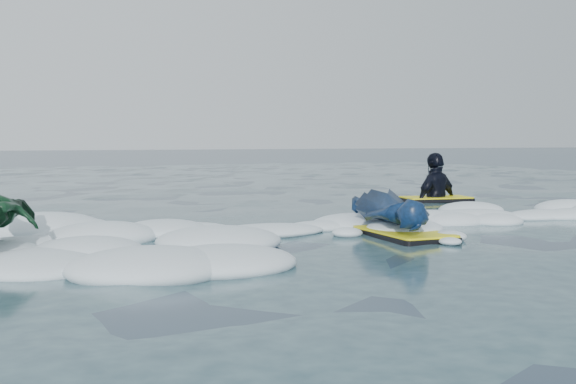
{
  "coord_description": "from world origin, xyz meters",
  "views": [
    {
      "loc": [
        -1.73,
        -5.77,
        1.02
      ],
      "look_at": [
        1.25,
        1.6,
        0.43
      ],
      "focal_mm": 45.0,
      "sensor_mm": 36.0,
      "label": 1
    }
  ],
  "objects": [
    {
      "name": "ground",
      "position": [
        0.0,
        0.0,
        0.0
      ],
      "size": [
        120.0,
        120.0,
        0.0
      ],
      "primitive_type": "plane",
      "color": "#162835",
      "rests_on": "ground"
    },
    {
      "name": "foam_band",
      "position": [
        0.0,
        1.03,
        0.0
      ],
      "size": [
        12.0,
        3.1,
        0.3
      ],
      "primitive_type": null,
      "color": "white",
      "rests_on": "ground"
    },
    {
      "name": "prone_woman_unit",
      "position": [
        2.09,
        0.76,
        0.23
      ],
      "size": [
        1.03,
        1.84,
        0.46
      ],
      "rotation": [
        0.0,
        0.0,
        1.57
      ],
      "color": "black",
      "rests_on": "ground"
    },
    {
      "name": "prone_child_unit",
      "position": [
        -1.72,
        0.85,
        0.27
      ],
      "size": [
        0.91,
        1.46,
        0.53
      ],
      "rotation": [
        0.0,
        0.0,
        1.53
      ],
      "color": "black",
      "rests_on": "ground"
    },
    {
      "name": "waiting_rider_unit",
      "position": [
        4.82,
        4.08,
        -0.02
      ],
      "size": [
        1.16,
        0.73,
        1.65
      ],
      "rotation": [
        0.0,
        0.0,
        -0.12
      ],
      "color": "black",
      "rests_on": "ground"
    }
  ]
}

